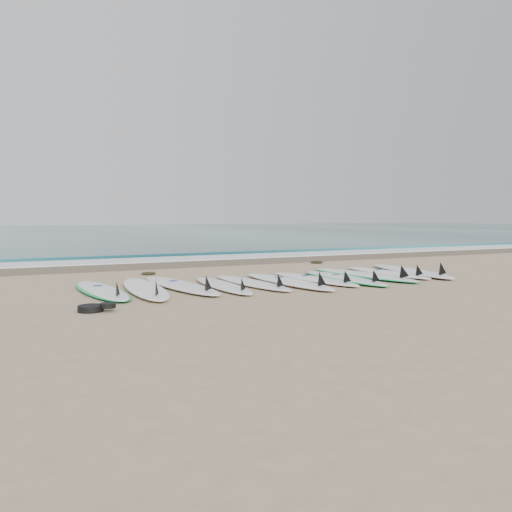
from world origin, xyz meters
name	(u,v)px	position (x,y,z in m)	size (l,w,h in m)	color
ground	(283,283)	(0.00, 0.00, 0.00)	(120.00, 120.00, 0.00)	tan
ocean	(81,232)	(0.00, 32.50, 0.01)	(120.00, 55.00, 0.03)	#236066
wet_sand_band	(206,263)	(0.00, 4.10, 0.01)	(120.00, 1.80, 0.01)	brown
foam_band	(190,259)	(0.00, 5.50, 0.02)	(120.00, 1.40, 0.04)	silver
wave_crest	(175,254)	(0.00, 7.00, 0.05)	(120.00, 1.00, 0.10)	#236066
surfboard_0	(102,290)	(-3.17, 0.15, 0.05)	(0.85, 2.53, 0.32)	white
surfboard_1	(145,288)	(-2.52, -0.02, 0.06)	(0.71, 2.76, 0.35)	white
surfboard_2	(182,285)	(-1.88, 0.08, 0.06)	(0.93, 2.77, 0.35)	white
surfboard_3	(224,285)	(-1.23, -0.18, 0.05)	(0.49, 2.32, 0.30)	white
surfboard_4	(253,282)	(-0.65, -0.10, 0.05)	(0.77, 2.44, 0.31)	white
surfboard_5	(289,281)	(0.00, -0.24, 0.06)	(0.78, 2.72, 0.34)	white
surfboard_6	(316,279)	(0.63, -0.13, 0.05)	(0.81, 2.46, 0.31)	white
surfboard_7	(344,278)	(1.22, -0.21, 0.05)	(0.63, 2.52, 0.32)	white
surfboard_8	(364,275)	(1.87, 0.04, 0.05)	(1.06, 2.82, 0.35)	silver
surfboard_9	(388,272)	(2.55, 0.12, 0.05)	(0.59, 2.45, 0.31)	white
surfboard_10	(412,271)	(3.15, 0.07, 0.06)	(1.05, 2.92, 0.37)	white
seaweed_near	(148,273)	(-1.93, 2.28, 0.03)	(0.31, 0.24, 0.06)	black
seaweed_far	(317,262)	(2.58, 2.91, 0.03)	(0.35, 0.27, 0.07)	black
leash_coil	(95,308)	(-3.49, -1.40, 0.05)	(0.46, 0.36, 0.11)	black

